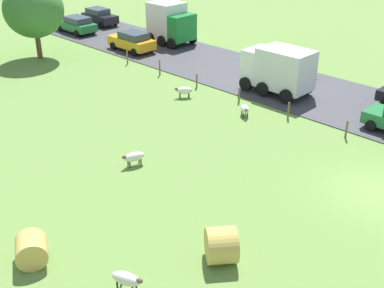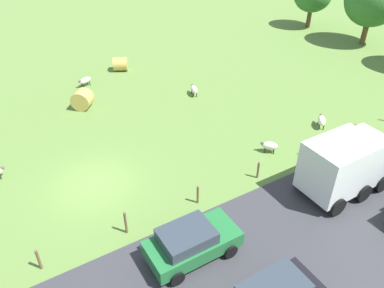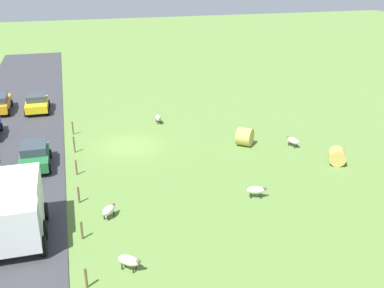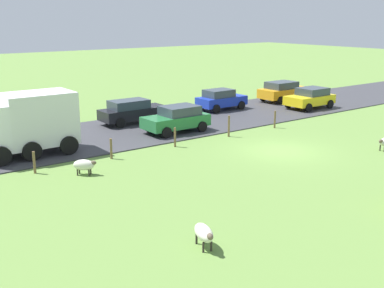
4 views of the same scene
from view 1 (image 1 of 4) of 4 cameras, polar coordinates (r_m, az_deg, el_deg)
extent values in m
plane|color=olive|center=(24.50, 20.92, -5.29)|extent=(160.00, 160.00, 0.00)
ellipsoid|color=silver|center=(25.07, -6.70, -1.46)|extent=(1.18, 0.77, 0.47)
ellipsoid|color=brown|center=(24.86, -7.82, -1.52)|extent=(0.30, 0.25, 0.20)
cylinder|color=#2D2823|center=(25.03, -7.18, -2.41)|extent=(0.07, 0.07, 0.32)
cylinder|color=#2D2823|center=(25.25, -7.40, -2.16)|extent=(0.07, 0.07, 0.32)
cylinder|color=#2D2823|center=(25.22, -5.91, -2.10)|extent=(0.07, 0.07, 0.32)
cylinder|color=#2D2823|center=(25.43, -6.14, -1.85)|extent=(0.07, 0.07, 0.32)
ellipsoid|color=silver|center=(30.78, 6.12, 4.06)|extent=(1.01, 1.05, 0.50)
ellipsoid|color=brown|center=(30.32, 6.27, 3.93)|extent=(0.31, 0.31, 0.20)
cylinder|color=#2D2823|center=(30.69, 6.42, 3.32)|extent=(0.07, 0.07, 0.28)
cylinder|color=#2D2823|center=(30.64, 5.92, 3.31)|extent=(0.07, 0.07, 0.28)
cylinder|color=#2D2823|center=(31.17, 6.25, 3.70)|extent=(0.07, 0.07, 0.28)
cylinder|color=#2D2823|center=(31.12, 5.76, 3.69)|extent=(0.07, 0.07, 0.28)
ellipsoid|color=silver|center=(17.75, -7.61, -15.17)|extent=(0.82, 1.20, 0.46)
ellipsoid|color=brown|center=(17.47, -6.09, -15.42)|extent=(0.26, 0.31, 0.20)
cylinder|color=#2D2823|center=(17.93, -6.46, -16.01)|extent=(0.07, 0.07, 0.33)
cylinder|color=#2D2823|center=(18.18, -8.19, -15.43)|extent=(0.07, 0.07, 0.33)
cylinder|color=#2D2823|center=(18.02, -8.62, -15.91)|extent=(0.07, 0.07, 0.33)
ellipsoid|color=silver|center=(33.46, -0.89, 6.20)|extent=(1.16, 1.07, 0.48)
ellipsoid|color=brown|center=(33.38, -1.79, 6.34)|extent=(0.32, 0.30, 0.20)
cylinder|color=#2D2823|center=(33.43, -1.38, 5.55)|extent=(0.07, 0.07, 0.33)
cylinder|color=#2D2823|center=(33.68, -1.43, 5.71)|extent=(0.07, 0.07, 0.33)
cylinder|color=#2D2823|center=(33.49, -0.35, 5.59)|extent=(0.07, 0.07, 0.33)
cylinder|color=#2D2823|center=(33.73, -0.40, 5.75)|extent=(0.07, 0.07, 0.33)
cylinder|color=tan|center=(19.58, -18.05, -11.52)|extent=(1.58, 1.59, 1.16)
cylinder|color=tan|center=(18.70, 3.41, -11.60)|extent=(1.75, 1.79, 1.39)
cylinder|color=brown|center=(43.76, -17.30, 10.92)|extent=(0.43, 0.43, 2.35)
ellipsoid|color=#3D7533|center=(43.12, -17.83, 14.56)|extent=(4.83, 4.83, 4.49)
cylinder|color=brown|center=(29.03, 17.41, 1.63)|extent=(0.12, 0.12, 1.08)
cylinder|color=brown|center=(30.76, 11.08, 3.81)|extent=(0.12, 0.12, 1.05)
cylinder|color=brown|center=(32.87, 5.47, 5.70)|extent=(0.12, 0.12, 1.04)
cylinder|color=brown|center=(35.28, 0.54, 7.31)|extent=(0.12, 0.12, 1.02)
cylinder|color=brown|center=(37.90, -3.75, 8.81)|extent=(0.12, 0.12, 1.21)
cylinder|color=brown|center=(40.77, -7.49, 9.86)|extent=(0.12, 0.12, 1.10)
cube|color=white|center=(35.31, 7.53, 9.12)|extent=(2.35, 1.20, 2.30)
cube|color=silver|center=(33.97, 10.71, 8.50)|extent=(2.35, 3.49, 2.67)
cylinder|color=black|center=(34.79, 6.23, 6.92)|extent=(0.30, 0.96, 0.96)
cylinder|color=black|center=(36.57, 8.55, 7.78)|extent=(0.30, 0.96, 0.96)
cylinder|color=black|center=(33.96, 8.17, 6.30)|extent=(0.30, 0.96, 0.96)
cylinder|color=black|center=(35.78, 10.45, 7.20)|extent=(0.30, 0.96, 0.96)
cylinder|color=black|center=(32.95, 10.84, 5.43)|extent=(0.30, 0.96, 0.96)
cylinder|color=black|center=(34.82, 13.05, 6.39)|extent=(0.30, 0.96, 0.96)
cube|color=#197F33|center=(45.13, -1.15, 13.24)|extent=(2.59, 1.20, 2.30)
cube|color=silver|center=(46.44, -2.94, 14.13)|extent=(2.59, 2.80, 3.14)
cylinder|color=black|center=(46.30, 0.03, 12.13)|extent=(0.30, 0.96, 0.96)
cylinder|color=black|center=(44.55, -2.34, 11.51)|extent=(0.30, 0.96, 0.96)
cylinder|color=black|center=(47.18, -1.12, 12.41)|extent=(0.30, 0.96, 0.96)
cylinder|color=black|center=(45.47, -3.49, 11.80)|extent=(0.30, 0.96, 0.96)
cylinder|color=black|center=(48.26, -2.44, 12.72)|extent=(0.30, 0.96, 0.96)
cylinder|color=black|center=(46.59, -4.80, 12.13)|extent=(0.30, 0.96, 0.96)
cube|color=orange|center=(44.32, -6.99, 11.57)|extent=(1.91, 4.44, 0.79)
cube|color=#333D47|center=(43.90, -6.76, 12.35)|extent=(1.68, 2.44, 0.56)
cylinder|color=black|center=(44.97, -9.11, 11.14)|extent=(0.22, 0.64, 0.64)
cylinder|color=black|center=(46.09, -7.18, 11.65)|extent=(0.22, 0.64, 0.64)
cylinder|color=black|center=(42.77, -6.72, 10.48)|extent=(0.22, 0.64, 0.64)
cylinder|color=black|center=(43.94, -4.76, 11.01)|extent=(0.22, 0.64, 0.64)
cube|color=#237238|center=(51.45, -13.25, 13.17)|extent=(1.92, 4.58, 0.71)
cube|color=#333D47|center=(51.03, -13.10, 13.81)|extent=(1.69, 2.52, 0.56)
cylinder|color=black|center=(52.28, -15.02, 12.78)|extent=(0.22, 0.64, 0.64)
cylinder|color=black|center=(53.26, -13.24, 13.22)|extent=(0.22, 0.64, 0.64)
cylinder|color=black|center=(49.82, -13.17, 12.31)|extent=(0.22, 0.64, 0.64)
cylinder|color=black|center=(50.84, -11.34, 12.78)|extent=(0.22, 0.64, 0.64)
cube|color=#237238|center=(38.60, 10.70, 8.98)|extent=(1.89, 4.43, 0.76)
cube|color=#333D47|center=(38.59, 10.38, 10.03)|extent=(1.67, 2.43, 0.56)
cylinder|color=black|center=(38.76, 13.22, 8.21)|extent=(0.22, 0.64, 0.64)
cylinder|color=black|center=(37.23, 11.64, 7.60)|extent=(0.22, 0.64, 0.64)
cylinder|color=black|center=(40.23, 9.73, 9.22)|extent=(0.22, 0.64, 0.64)
cylinder|color=black|center=(38.76, 8.09, 8.66)|extent=(0.22, 0.64, 0.64)
cube|color=black|center=(54.13, -10.57, 14.12)|extent=(1.85, 4.10, 0.79)
cube|color=#333D47|center=(54.24, -10.83, 14.85)|extent=(1.62, 2.25, 0.56)
cylinder|color=black|center=(53.70, -8.86, 13.71)|extent=(0.22, 0.64, 0.64)
cylinder|color=black|center=(52.64, -10.49, 13.32)|extent=(0.22, 0.64, 0.64)
cylinder|color=black|center=(55.80, -10.58, 14.07)|extent=(0.22, 0.64, 0.64)
cylinder|color=black|center=(54.78, -12.18, 13.70)|extent=(0.22, 0.64, 0.64)
cylinder|color=black|center=(30.33, 19.94, 2.00)|extent=(0.22, 0.64, 0.64)
camera|label=2|loc=(36.25, 42.21, 22.34)|focal=35.29mm
camera|label=3|loc=(46.34, -16.66, 27.38)|focal=42.38mm
camera|label=4|loc=(26.56, -38.91, 9.34)|focal=45.11mm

